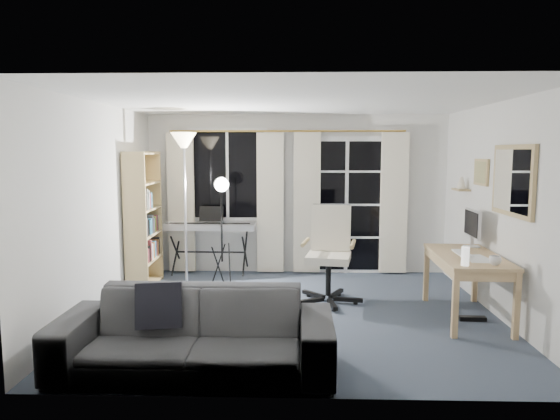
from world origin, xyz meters
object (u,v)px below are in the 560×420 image
at_px(monitor, 472,225).
at_px(mug, 495,259).
at_px(desk, 467,263).
at_px(sofa, 194,319).
at_px(keyboard_piano, 210,227).
at_px(office_chair, 330,245).
at_px(bookshelf, 141,223).
at_px(torchiere_lamp, 184,164).
at_px(studio_light, 222,197).

bearing_deg(monitor, mug, -93.83).
relative_size(desk, mug, 11.57).
height_order(mug, sofa, sofa).
bearing_deg(sofa, desk, 28.16).
relative_size(keyboard_piano, mug, 11.39).
bearing_deg(office_chair, keyboard_piano, 155.83).
bearing_deg(desk, bookshelf, 165.42).
height_order(desk, mug, mug).
xyz_separation_m(desk, mug, (0.10, -0.50, 0.15)).
bearing_deg(keyboard_piano, bookshelf, -143.30).
bearing_deg(torchiere_lamp, sofa, -76.22).
relative_size(torchiere_lamp, studio_light, 1.36).
relative_size(keyboard_piano, studio_light, 0.87).
relative_size(office_chair, desk, 0.87).
bearing_deg(monitor, office_chair, 174.92).
distance_m(monitor, mug, 0.98).
relative_size(mug, sofa, 0.05).
xyz_separation_m(torchiere_lamp, keyboard_piano, (0.20, 0.75, -0.95)).
bearing_deg(mug, desk, 101.31).
xyz_separation_m(monitor, mug, (-0.10, -0.95, -0.21)).
distance_m(bookshelf, studio_light, 1.16).
height_order(keyboard_piano, desk, keyboard_piano).
distance_m(desk, monitor, 0.61).
bearing_deg(studio_light, mug, -41.70).
distance_m(torchiere_lamp, sofa, 2.85).
height_order(torchiere_lamp, studio_light, torchiere_lamp).
distance_m(keyboard_piano, mug, 3.99).
bearing_deg(studio_light, bookshelf, 166.86).
bearing_deg(torchiere_lamp, office_chair, -11.81).
height_order(keyboard_piano, office_chair, office_chair).
distance_m(bookshelf, torchiere_lamp, 1.04).
distance_m(bookshelf, monitor, 4.26).
distance_m(desk, mug, 0.53).
height_order(keyboard_piano, monitor, monitor).
relative_size(keyboard_piano, office_chair, 1.12).
height_order(studio_light, office_chair, studio_light).
xyz_separation_m(bookshelf, desk, (4.00, -1.19, -0.25)).
xyz_separation_m(office_chair, desk, (1.47, -0.66, -0.07)).
relative_size(desk, sofa, 0.59).
xyz_separation_m(studio_light, desk, (2.90, -1.18, -0.61)).
bearing_deg(mug, keyboard_piano, 144.78).
bearing_deg(office_chair, mug, -26.33).
relative_size(office_chair, mug, 10.12).
bearing_deg(mug, sofa, -161.69).
bearing_deg(monitor, desk, -111.62).
xyz_separation_m(torchiere_lamp, studio_light, (0.47, 0.13, -0.45)).
bearing_deg(desk, monitor, 68.38).
bearing_deg(office_chair, torchiere_lamp, 178.18).
bearing_deg(keyboard_piano, desk, -29.05).
xyz_separation_m(bookshelf, office_chair, (2.53, -0.53, -0.18)).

